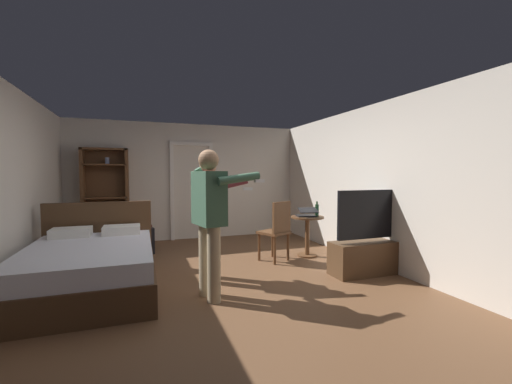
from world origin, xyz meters
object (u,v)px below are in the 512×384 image
object	(u,v)px
person_blue_shirt	(210,212)
bookshelf	(106,194)
person_striped_shirt	(209,211)
bottle_on_table	(317,210)
tv_flatscreen	(372,250)
suitcase_dark	(136,241)
laptop	(307,214)
wooden_chair	(277,228)
bed	(91,266)
side_table	(307,230)
suitcase_small	(136,237)

from	to	relation	value
person_blue_shirt	bookshelf	bearing A→B (deg)	112.53
person_striped_shirt	bottle_on_table	bearing A→B (deg)	16.06
bottle_on_table	tv_flatscreen	bearing A→B (deg)	-75.25
bottle_on_table	suitcase_dark	bearing A→B (deg)	157.26
bookshelf	laptop	bearing A→B (deg)	-32.24
wooden_chair	bed	bearing A→B (deg)	-170.60
tv_flatscreen	person_striped_shirt	world-z (taller)	person_striped_shirt
person_striped_shirt	side_table	bearing A→B (deg)	19.43
bed	side_table	xyz separation A→B (m)	(3.31, 0.57, 0.16)
bottle_on_table	person_blue_shirt	world-z (taller)	person_blue_shirt
bookshelf	side_table	size ratio (longest dim) A/B	2.77
suitcase_dark	bottle_on_table	bearing A→B (deg)	-34.43
laptop	person_striped_shirt	bearing A→B (deg)	-161.39
wooden_chair	suitcase_small	distance (m)	2.74
side_table	person_striped_shirt	world-z (taller)	person_striped_shirt
wooden_chair	person_striped_shirt	size ratio (longest dim) A/B	0.60
wooden_chair	person_striped_shirt	bearing A→B (deg)	-156.70
bed	laptop	world-z (taller)	bed
bookshelf	wooden_chair	size ratio (longest dim) A/B	1.96
laptop	tv_flatscreen	bearing A→B (deg)	-67.56
side_table	person_blue_shirt	xyz separation A→B (m)	(-1.98, -1.31, 0.54)
bookshelf	person_striped_shirt	xyz separation A→B (m)	(1.52, -2.72, -0.10)
wooden_chair	laptop	bearing A→B (deg)	8.01
bottle_on_table	wooden_chair	distance (m)	0.81
person_striped_shirt	suitcase_dark	bearing A→B (deg)	118.00
suitcase_small	bed	bearing A→B (deg)	-119.66
tv_flatscreen	suitcase_dark	xyz separation A→B (m)	(-3.24, 2.32, -0.10)
side_table	wooden_chair	xyz separation A→B (m)	(-0.63, -0.13, 0.08)
bookshelf	suitcase_dark	world-z (taller)	bookshelf
bed	laptop	bearing A→B (deg)	9.15
bookshelf	suitcase_small	world-z (taller)	bookshelf
person_blue_shirt	person_striped_shirt	distance (m)	0.67
wooden_chair	suitcase_small	xyz separation A→B (m)	(-2.19, 1.61, -0.31)
tv_flatscreen	suitcase_dark	bearing A→B (deg)	144.39
bookshelf	person_blue_shirt	distance (m)	3.66
bottle_on_table	laptop	bearing A→B (deg)	168.08
side_table	wooden_chair	bearing A→B (deg)	-168.68
suitcase_dark	suitcase_small	world-z (taller)	suitcase_small
tv_flatscreen	bottle_on_table	distance (m)	1.21
suitcase_dark	suitcase_small	distance (m)	0.33
tv_flatscreen	side_table	bearing A→B (deg)	110.08
laptop	person_blue_shirt	world-z (taller)	person_blue_shirt
tv_flatscreen	suitcase_small	bearing A→B (deg)	140.76
person_striped_shirt	suitcase_small	bearing A→B (deg)	114.28
person_blue_shirt	suitcase_dark	bearing A→B (deg)	108.78
bottle_on_table	suitcase_small	bearing A→B (deg)	152.09
bookshelf	person_striped_shirt	distance (m)	3.12
suitcase_small	person_striped_shirt	bearing A→B (deg)	-81.87
wooden_chair	suitcase_small	size ratio (longest dim) A/B	1.97
laptop	suitcase_small	distance (m)	3.21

